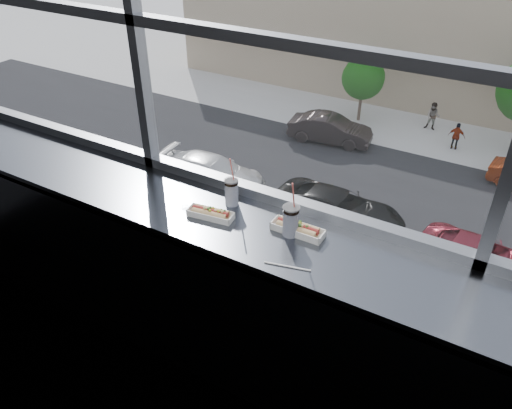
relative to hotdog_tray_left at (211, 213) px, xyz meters
The scene contains 18 objects.
wall_back_lower 0.73m from the hotdog_tray_left, 42.63° to the left, with size 6.00×6.00×0.00m, color black.
counter 0.34m from the hotdog_tray_left, ahead, with size 6.00×0.55×0.06m, color slate.
counter_fascia 0.70m from the hotdog_tray_left, 33.31° to the right, with size 6.00×0.04×1.04m, color slate.
hotdog_tray_left is the anchor object (origin of this frame).
hotdog_tray_right 0.48m from the hotdog_tray_left, 12.94° to the left, with size 0.28×0.09×0.07m.
soda_cup_left 0.18m from the hotdog_tray_left, 80.13° to the left, with size 0.08×0.08×0.30m.
soda_cup_right 0.46m from the hotdog_tray_left, ahead, with size 0.09×0.09×0.32m.
loose_straw 0.57m from the hotdog_tray_left, 16.22° to the right, with size 0.01×0.01×0.23m, color white.
wrapper 0.16m from the hotdog_tray_left, behind, with size 0.09×0.06×0.02m, color silver.
street_asphalt 23.64m from the hotdog_tray_left, 89.05° to the left, with size 80.00×10.00×0.06m, color black.
far_sidewalk 30.79m from the hotdog_tray_left, 89.32° to the left, with size 80.00×6.00×0.04m, color beige.
car_near_c 19.80m from the hotdog_tray_left, 85.25° to the left, with size 5.55×2.31×1.85m, color maroon.
car_near_a 22.93m from the hotdog_tray_left, 125.95° to the left, with size 6.68×2.78×2.23m, color silver.
car_near_b 20.24m from the hotdog_tray_left, 106.74° to the left, with size 6.81×2.84×2.27m, color black.
car_far_a 28.05m from the hotdog_tray_left, 109.69° to the left, with size 6.57×2.74×2.19m, color #282121.
pedestrian_a 31.47m from the hotdog_tray_left, 97.36° to the left, with size 0.95×0.71×2.14m, color #66605B.
pedestrian_b 29.41m from the hotdog_tray_left, 93.99° to the left, with size 0.87×0.65×1.96m, color #66605B.
tree_left 30.91m from the hotdog_tray_left, 106.36° to the left, with size 2.74×2.74×4.27m.
Camera 1 is at (1.00, -0.61, 2.65)m, focal length 35.00 mm.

